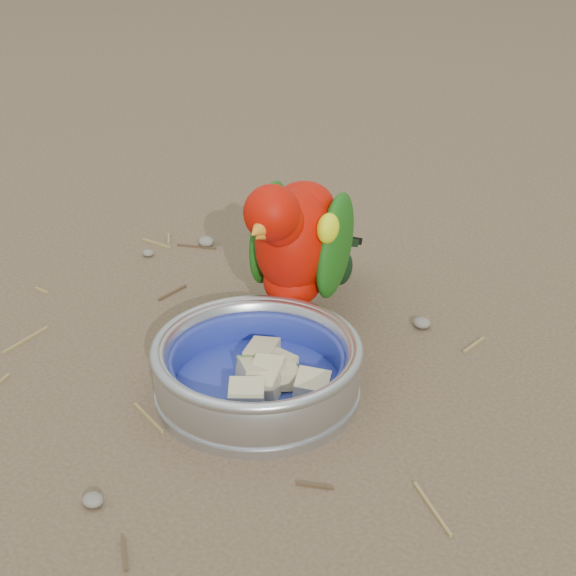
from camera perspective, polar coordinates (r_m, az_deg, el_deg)
The scene contains 6 objects.
ground at distance 0.89m, azimuth -7.84°, elevation -8.79°, with size 60.00×60.00×0.00m, color brown.
food_bowl at distance 0.92m, azimuth -1.98°, elevation -6.51°, with size 0.21×0.21×0.02m, color #B2B2BA.
bowl_wall at distance 0.90m, azimuth -2.01°, elevation -4.94°, with size 0.21×0.21×0.04m, color #B2B2BA, non-canonical shape.
fruit_wedges at distance 0.91m, azimuth -2.01°, elevation -5.31°, with size 0.13×0.13×0.03m, color #C7B88A, non-canonical shape.
lory_parrot at distance 0.99m, azimuth 0.49°, elevation 2.22°, with size 0.11×0.23×0.19m, color #B80D01, non-canonical shape.
ground_debris at distance 0.88m, azimuth -5.25°, elevation -8.98°, with size 0.90×0.80×0.01m, color olive, non-canonical shape.
Camera 1 is at (0.50, -0.51, 0.53)m, focal length 55.00 mm.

